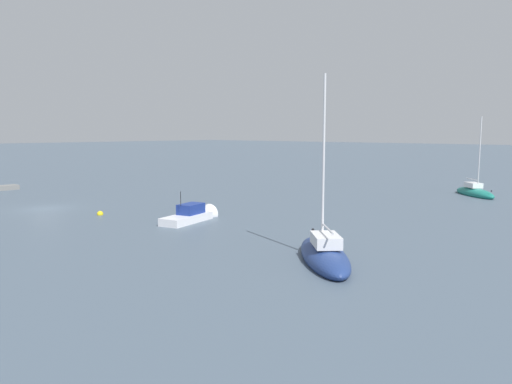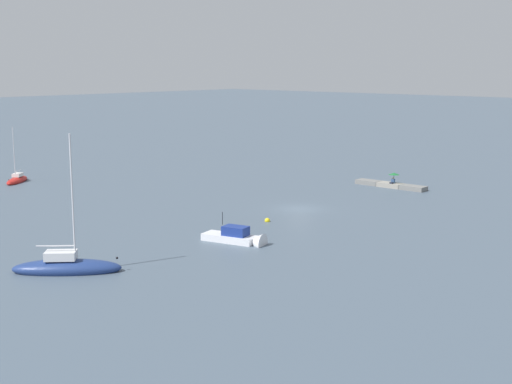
{
  "view_description": "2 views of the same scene",
  "coord_description": "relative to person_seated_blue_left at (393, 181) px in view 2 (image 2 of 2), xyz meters",
  "views": [
    {
      "loc": [
        18.81,
        41.78,
        6.7
      ],
      "look_at": [
        -3.73,
        21.45,
        2.92
      ],
      "focal_mm": 34.12,
      "sensor_mm": 36.0,
      "label": 1
    },
    {
      "loc": [
        -43.44,
        54.43,
        14.18
      ],
      "look_at": [
        -3.28,
        10.02,
        3.44
      ],
      "focal_mm": 49.99,
      "sensor_mm": 36.0,
      "label": 2
    }
  ],
  "objects": [
    {
      "name": "motorboat_white_mid",
      "position": [
        -4.59,
        30.86,
        -0.47
      ],
      "size": [
        5.57,
        2.85,
        3.0
      ],
      "rotation": [
        0.0,
        0.0,
        1.81
      ],
      "color": "silver",
      "rests_on": "ground_plane"
    },
    {
      "name": "mooring_buoy_far",
      "position": [
        -1.09,
        23.42,
        -0.7
      ],
      "size": [
        0.5,
        0.5,
        0.5
      ],
      "color": "yellow",
      "rests_on": "ground_plane"
    },
    {
      "name": "umbrella_open_green",
      "position": [
        -0.01,
        -0.23,
        0.86
      ],
      "size": [
        1.27,
        1.27,
        1.28
      ],
      "color": "black",
      "rests_on": "seawall_pier"
    },
    {
      "name": "seawall_pier",
      "position": [
        0.4,
        -0.19,
        -0.52
      ],
      "size": [
        8.97,
        1.54,
        0.53
      ],
      "color": "slate",
      "rests_on": "ground_plane"
    },
    {
      "name": "sailboat_red_near",
      "position": [
        36.26,
        27.25,
        -0.52
      ],
      "size": [
        4.57,
        5.14,
        7.06
      ],
      "rotation": [
        0.0,
        0.0,
        0.68
      ],
      "color": "red",
      "rests_on": "ground_plane"
    },
    {
      "name": "ground_plane",
      "position": [
        0.4,
        16.93,
        -0.78
      ],
      "size": [
        500.0,
        500.0,
        0.0
      ],
      "primitive_type": "plane",
      "color": "#475666"
    },
    {
      "name": "person_seated_blue_left",
      "position": [
        0.0,
        0.0,
        0.0
      ],
      "size": [
        0.42,
        0.63,
        0.73
      ],
      "rotation": [
        0.0,
        0.0,
        -0.08
      ],
      "color": "#1E2333",
      "rests_on": "seawall_pier"
    },
    {
      "name": "sailboat_navy_mid",
      "position": [
        -1.41,
        44.88,
        -0.41
      ],
      "size": [
        6.83,
        6.86,
        10.01
      ],
      "rotation": [
        0.0,
        0.0,
        2.36
      ],
      "color": "navy",
      "rests_on": "ground_plane"
    }
  ]
}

